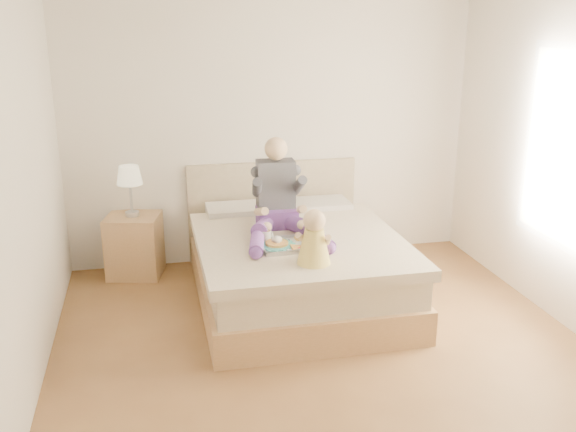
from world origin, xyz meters
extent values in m
cube|color=brown|center=(0.00, 0.00, 0.00)|extent=(4.00, 4.20, 0.01)
cube|color=silver|center=(0.00, 2.10, 1.35)|extent=(4.00, 0.02, 2.70)
cube|color=silver|center=(0.00, -2.10, 1.35)|extent=(4.00, 0.02, 2.70)
cube|color=silver|center=(-2.00, 0.00, 1.35)|extent=(0.02, 4.20, 2.70)
cube|color=white|center=(1.99, 0.20, 1.40)|extent=(0.02, 1.30, 1.60)
cube|color=#F8EFCB|center=(1.98, 0.20, 1.40)|extent=(0.01, 1.18, 1.48)
cube|color=#9E764A|center=(0.00, 1.02, 0.14)|extent=(1.68, 2.13, 0.28)
cube|color=#C6B393|center=(0.00, 1.02, 0.40)|extent=(1.60, 2.05, 0.24)
cube|color=#C6B393|center=(0.00, 0.87, 0.57)|extent=(1.70, 1.80, 0.09)
cube|color=beige|center=(-0.38, 1.76, 0.59)|extent=(0.62, 0.40, 0.14)
cube|color=beige|center=(0.38, 1.76, 0.59)|extent=(0.62, 0.40, 0.14)
cube|color=gray|center=(0.00, 2.09, 0.50)|extent=(1.70, 0.08, 1.00)
cube|color=#9E764A|center=(-1.38, 1.88, 0.30)|extent=(0.57, 0.53, 0.59)
cylinder|color=silver|center=(-1.38, 1.88, 0.61)|extent=(0.13, 0.13, 0.04)
cylinder|color=silver|center=(-1.38, 1.88, 0.77)|extent=(0.03, 0.03, 0.27)
cone|color=#F3E9BE|center=(-1.38, 1.88, 0.99)|extent=(0.23, 0.23, 0.17)
cube|color=#5C3483|center=(-0.12, 1.24, 0.69)|extent=(0.35, 0.28, 0.16)
cube|color=#323238|center=(-0.12, 1.30, 0.97)|extent=(0.33, 0.21, 0.44)
sphere|color=#DBB588|center=(-0.12, 1.27, 1.30)|extent=(0.20, 0.20, 0.20)
cylinder|color=#5C3483|center=(-0.28, 1.03, 0.68)|extent=(0.30, 0.48, 0.20)
cylinder|color=#5C3483|center=(-0.40, 0.69, 0.67)|extent=(0.20, 0.43, 0.11)
sphere|color=#5C3483|center=(-0.44, 0.49, 0.66)|extent=(0.10, 0.10, 0.10)
cylinder|color=#323238|center=(-0.31, 1.17, 0.99)|extent=(0.12, 0.28, 0.22)
cylinder|color=#DBB588|center=(-0.30, 1.00, 0.83)|extent=(0.09, 0.28, 0.15)
sphere|color=#DBB588|center=(-0.28, 0.87, 0.74)|extent=(0.08, 0.08, 0.08)
cylinder|color=#5C3483|center=(0.01, 1.02, 0.68)|extent=(0.27, 0.49, 0.20)
cylinder|color=#5C3483|center=(0.11, 0.67, 0.67)|extent=(0.17, 0.43, 0.11)
sphere|color=#5C3483|center=(0.14, 0.47, 0.66)|extent=(0.10, 0.10, 0.10)
cylinder|color=#323238|center=(0.06, 1.16, 0.99)|extent=(0.10, 0.27, 0.22)
cylinder|color=#DBB588|center=(0.04, 0.99, 0.83)|extent=(0.11, 0.29, 0.15)
sphere|color=#DBB588|center=(0.01, 0.86, 0.74)|extent=(0.08, 0.08, 0.08)
cube|color=silver|center=(-0.13, 0.70, 0.62)|extent=(0.49, 0.40, 0.01)
cylinder|color=teal|center=(-0.23, 0.71, 0.63)|extent=(0.27, 0.27, 0.02)
cylinder|color=gold|center=(-0.23, 0.71, 0.65)|extent=(0.18, 0.18, 0.02)
cylinder|color=white|center=(-0.30, 0.83, 0.67)|extent=(0.08, 0.08, 0.09)
torus|color=white|center=(-0.25, 0.83, 0.67)|extent=(0.02, 0.06, 0.06)
cylinder|color=#946E48|center=(-0.30, 0.83, 0.71)|extent=(0.07, 0.07, 0.01)
cylinder|color=white|center=(-0.02, 0.79, 0.63)|extent=(0.15, 0.15, 0.01)
cube|color=gold|center=(-0.02, 0.79, 0.64)|extent=(0.09, 0.08, 0.02)
cylinder|color=white|center=(-0.11, 0.60, 0.63)|extent=(0.15, 0.15, 0.01)
ellipsoid|color=red|center=(-0.09, 0.59, 0.64)|extent=(0.04, 0.03, 0.01)
cylinder|color=white|center=(0.05, 0.78, 0.68)|extent=(0.07, 0.07, 0.12)
cylinder|color=orange|center=(0.05, 0.78, 0.68)|extent=(0.07, 0.07, 0.12)
cylinder|color=white|center=(0.03, 0.61, 0.64)|extent=(0.07, 0.07, 0.04)
cylinder|color=#441909|center=(0.03, 0.61, 0.64)|extent=(0.06, 0.06, 0.03)
cone|color=gold|center=(-0.03, 0.32, 0.75)|extent=(0.25, 0.25, 0.27)
sphere|color=#DBB588|center=(-0.03, 0.32, 0.95)|extent=(0.17, 0.17, 0.17)
cylinder|color=#DBB588|center=(-0.01, 0.45, 0.66)|extent=(0.16, 0.19, 0.07)
sphere|color=#DBB588|center=(0.02, 0.54, 0.66)|extent=(0.05, 0.05, 0.05)
cylinder|color=#DBB588|center=(-0.11, 0.37, 0.80)|extent=(0.13, 0.14, 0.12)
cylinder|color=#DBB588|center=(0.07, 0.41, 0.66)|extent=(0.12, 0.20, 0.07)
sphere|color=#DBB588|center=(0.12, 0.49, 0.66)|extent=(0.05, 0.05, 0.05)
cylinder|color=#DBB588|center=(0.07, 0.28, 0.80)|extent=(0.07, 0.15, 0.12)
camera|label=1|loc=(-1.18, -4.03, 2.41)|focal=40.00mm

